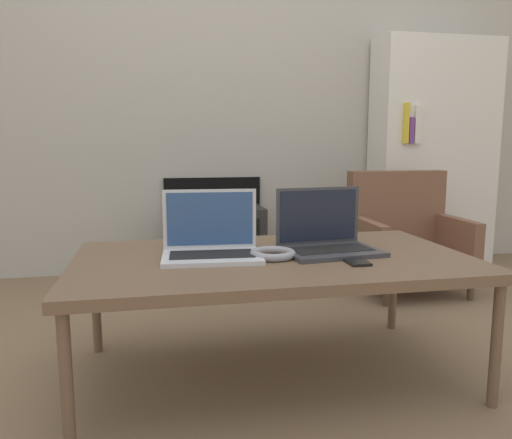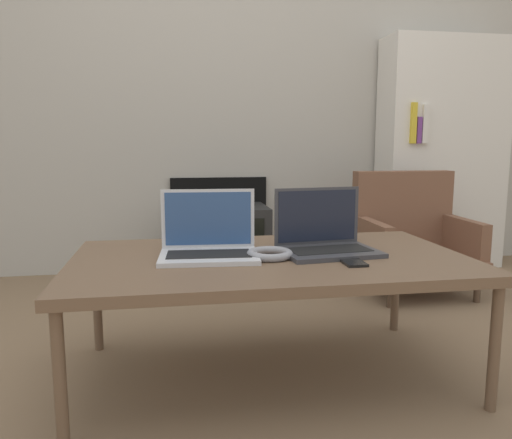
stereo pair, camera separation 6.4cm
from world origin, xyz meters
name	(u,v)px [view 1 (the left image)]	position (x,y,z in m)	size (l,w,h in m)	color
ground_plane	(284,398)	(0.00, 0.00, 0.00)	(14.00, 14.00, 0.00)	#7A6047
wall_back	(214,76)	(0.00, 1.84, 1.29)	(7.00, 0.08, 2.60)	#ADA89E
table	(273,264)	(0.00, 0.17, 0.42)	(1.39, 0.79, 0.45)	brown
laptop_left	(211,243)	(-0.22, 0.21, 0.50)	(0.36, 0.27, 0.23)	silver
laptop_right	(326,238)	(0.21, 0.21, 0.50)	(0.37, 0.28, 0.23)	#38383D
headphones	(273,254)	(-0.01, 0.14, 0.47)	(0.16, 0.16, 0.03)	gray
phone	(355,261)	(0.25, 0.02, 0.46)	(0.07, 0.13, 0.01)	black
tv	(217,242)	(-0.03, 1.57, 0.23)	(0.56, 0.43, 0.46)	black
armchair	(404,234)	(1.02, 1.13, 0.32)	(0.61, 0.54, 0.69)	brown
bookshelf	(432,155)	(1.48, 1.64, 0.77)	(0.83, 0.32, 1.54)	silver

